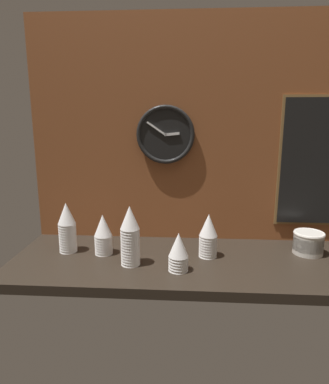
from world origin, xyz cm
name	(u,v)px	position (x,y,z in cm)	size (l,w,h in cm)	color
ground_plane	(199,263)	(0.00, 0.00, -2.00)	(160.00, 56.00, 4.00)	black
wall_tiled_back	(200,131)	(0.00, 26.50, 52.50)	(160.00, 3.00, 105.00)	brown
cup_stack_left	(103,234)	(-42.02, 2.78, 8.94)	(7.90, 7.90, 17.88)	white
cup_stack_center	(178,252)	(-8.61, -11.86, 7.77)	(7.90, 7.90, 15.54)	white
cup_stack_center_left	(130,235)	(-28.34, -7.48, 12.45)	(7.90, 7.90, 24.89)	white
cup_stack_far_left	(67,227)	(-58.58, 4.33, 11.28)	(7.90, 7.90, 22.56)	white
cup_stack_center_right	(208,235)	(3.78, 2.78, 9.52)	(7.90, 7.90, 19.05)	white
bowl_stack_far_right	(308,242)	(48.17, 8.93, 5.28)	(13.23, 13.23, 9.93)	beige
wall_clock	(165,135)	(-16.03, 23.46, 51.08)	(27.22, 2.70, 27.22)	black
menu_board	(324,162)	(57.19, 24.35, 38.69)	(41.11, 1.32, 60.52)	olive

